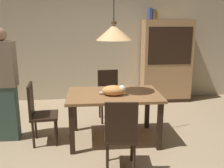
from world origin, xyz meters
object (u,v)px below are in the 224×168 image
hutch_bookcase (166,63)px  dining_table (114,100)px  cat_sleeping (114,90)px  book_brown_thick (153,14)px  chair_near_front (121,133)px  book_yellow_short (156,15)px  chair_left_side (39,111)px  person_standing (5,85)px  book_blue_wide (150,14)px  pendant_lamp (114,32)px  chair_far_back (109,93)px

hutch_bookcase → dining_table: bearing=-126.1°
cat_sleeping → book_brown_thick: book_brown_thick is taller
chair_near_front → book_yellow_short: bearing=68.0°
dining_table → chair_near_front: bearing=-90.4°
chair_left_side → book_yellow_short: (2.25, 1.94, 1.43)m
cat_sleeping → hutch_bookcase: hutch_bookcase is taller
cat_sleeping → person_standing: person_standing is taller
hutch_bookcase → person_standing: size_ratio=1.07×
chair_near_front → cat_sleeping: size_ratio=2.38×
book_blue_wide → book_yellow_short: book_blue_wide is taller
dining_table → chair_left_side: 1.14m
person_standing → chair_left_side: bearing=-19.6°
book_yellow_short → dining_table: bearing=-120.3°
hutch_bookcase → chair_near_front: bearing=-116.7°
pendant_lamp → book_blue_wide: (0.98, 1.93, 0.31)m
pendant_lamp → hutch_bookcase: bearing=53.9°
pendant_lamp → book_brown_thick: bearing=61.3°
hutch_bookcase → cat_sleeping: bearing=-124.9°
chair_left_side → pendant_lamp: (1.13, 0.01, 1.15)m
chair_near_front → chair_far_back: same height
pendant_lamp → book_yellow_short: 2.25m
chair_far_back → pendant_lamp: pendant_lamp is taller
person_standing → book_yellow_short: bearing=32.5°
hutch_bookcase → book_blue_wide: (-0.42, 0.00, 1.08)m
book_blue_wide → hutch_bookcase: bearing=-0.2°
pendant_lamp → cat_sleeping: bearing=-92.0°
chair_near_front → book_yellow_short: 3.35m
book_blue_wide → chair_left_side: bearing=-137.5°
hutch_bookcase → person_standing: (-3.04, -1.75, -0.01)m
cat_sleeping → person_standing: size_ratio=0.23×
chair_far_back → pendant_lamp: bearing=-89.6°
person_standing → book_blue_wide: bearing=33.9°
chair_left_side → pendant_lamp: size_ratio=0.72×
dining_table → book_blue_wide: (0.98, 1.93, 1.32)m
book_blue_wide → person_standing: 3.34m
pendant_lamp → person_standing: bearing=173.9°
chair_far_back → chair_near_front: bearing=-90.0°
book_blue_wide → book_yellow_short: (0.14, 0.00, -0.03)m
pendant_lamp → book_blue_wide: 2.19m
book_blue_wide → book_brown_thick: book_blue_wide is taller
cat_sleeping → person_standing: 1.65m
chair_far_back → hutch_bookcase: (1.41, 1.05, 0.38)m
chair_far_back → book_blue_wide: (0.99, 1.05, 1.46)m
pendant_lamp → hutch_bookcase: 2.51m
dining_table → chair_near_front: 0.89m
chair_far_back → pendant_lamp: (0.01, -0.88, 1.15)m
pendant_lamp → book_yellow_short: (1.13, 1.93, 0.28)m
chair_far_back → hutch_bookcase: 1.80m
chair_far_back → book_brown_thick: 2.08m
chair_far_back → book_brown_thick: book_brown_thick is taller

